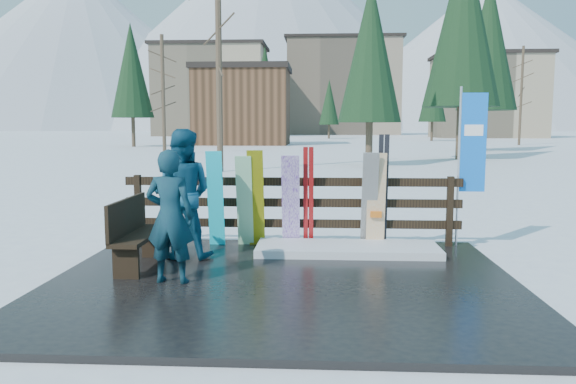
# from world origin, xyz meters

# --- Properties ---
(ground) EXTENTS (700.00, 700.00, 0.00)m
(ground) POSITION_xyz_m (0.00, 0.00, 0.00)
(ground) COLOR white
(ground) RESTS_ON ground
(deck) EXTENTS (6.00, 5.00, 0.08)m
(deck) POSITION_xyz_m (0.00, 0.00, 0.04)
(deck) COLOR black
(deck) RESTS_ON ground
(fence) EXTENTS (5.60, 0.10, 1.15)m
(fence) POSITION_xyz_m (0.00, 2.20, 0.74)
(fence) COLOR black
(fence) RESTS_ON deck
(snow_patch) EXTENTS (2.83, 1.00, 0.12)m
(snow_patch) POSITION_xyz_m (0.90, 1.60, 0.14)
(snow_patch) COLOR white
(snow_patch) RESTS_ON deck
(bench) EXTENTS (0.41, 1.50, 0.97)m
(bench) POSITION_xyz_m (-2.11, 0.53, 0.60)
(bench) COLOR black
(bench) RESTS_ON deck
(snowboard_0) EXTENTS (0.26, 0.28, 1.57)m
(snowboard_0) POSITION_xyz_m (-1.24, 1.98, 0.87)
(snowboard_0) COLOR #0FD4EE
(snowboard_0) RESTS_ON deck
(snowboard_1) EXTENTS (0.26, 0.34, 1.49)m
(snowboard_1) POSITION_xyz_m (-0.76, 1.98, 0.83)
(snowboard_1) COLOR white
(snowboard_1) RESTS_ON deck
(snowboard_2) EXTENTS (0.26, 0.34, 1.59)m
(snowboard_2) POSITION_xyz_m (-0.57, 1.98, 0.87)
(snowboard_2) COLOR #DCDC05
(snowboard_2) RESTS_ON deck
(snowboard_3) EXTENTS (0.29, 0.40, 1.51)m
(snowboard_3) POSITION_xyz_m (-0.00, 1.98, 0.83)
(snowboard_3) COLOR white
(snowboard_3) RESTS_ON deck
(snowboard_4) EXTENTS (0.25, 0.43, 1.56)m
(snowboard_4) POSITION_xyz_m (1.27, 1.98, 0.86)
(snowboard_4) COLOR black
(snowboard_4) RESTS_ON deck
(snowboard_5) EXTENTS (0.29, 0.24, 1.55)m
(snowboard_5) POSITION_xyz_m (1.37, 1.98, 0.85)
(snowboard_5) COLOR white
(snowboard_5) RESTS_ON deck
(ski_pair_a) EXTENTS (0.16, 0.34, 1.64)m
(ski_pair_a) POSITION_xyz_m (0.28, 2.05, 0.90)
(ski_pair_a) COLOR maroon
(ski_pair_a) RESTS_ON deck
(ski_pair_b) EXTENTS (0.17, 0.20, 1.84)m
(ski_pair_b) POSITION_xyz_m (1.48, 2.05, 1.00)
(ski_pair_b) COLOR black
(ski_pair_b) RESTS_ON deck
(rental_flag) EXTENTS (0.45, 0.04, 2.60)m
(rental_flag) POSITION_xyz_m (2.90, 2.25, 1.69)
(rental_flag) COLOR silver
(rental_flag) RESTS_ON deck
(person_front) EXTENTS (0.64, 0.44, 1.69)m
(person_front) POSITION_xyz_m (-1.41, -0.19, 0.92)
(person_front) COLOR #104345
(person_front) RESTS_ON deck
(person_back) EXTENTS (0.96, 0.76, 1.93)m
(person_back) POSITION_xyz_m (-1.59, 1.16, 1.04)
(person_back) COLOR navy
(person_back) RESTS_ON deck
(resort_buildings) EXTENTS (73.00, 87.60, 22.60)m
(resort_buildings) POSITION_xyz_m (1.03, 115.41, 9.81)
(resort_buildings) COLOR tan
(resort_buildings) RESTS_ON ground
(trees) EXTENTS (42.21, 68.77, 13.32)m
(trees) POSITION_xyz_m (3.96, 47.08, 5.83)
(trees) COLOR #382B1E
(trees) RESTS_ON ground
(mountains) EXTENTS (520.00, 260.00, 120.00)m
(mountains) POSITION_xyz_m (-10.50, 328.41, 50.20)
(mountains) COLOR white
(mountains) RESTS_ON ground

